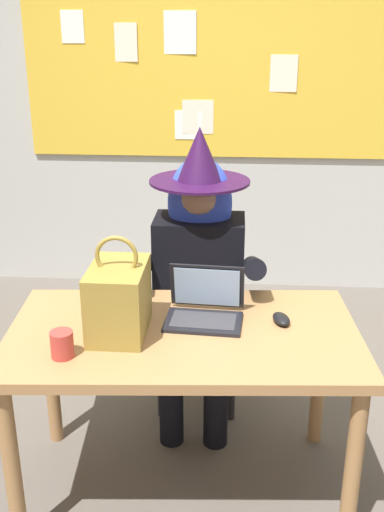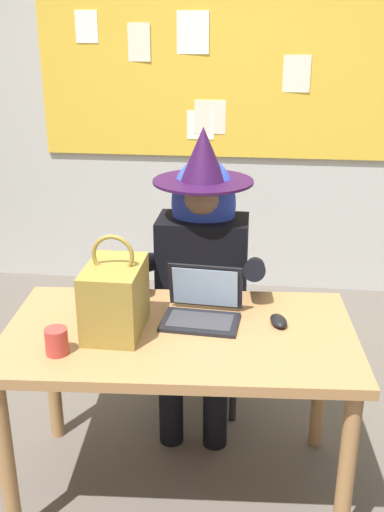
{
  "view_description": "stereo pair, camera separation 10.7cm",
  "coord_description": "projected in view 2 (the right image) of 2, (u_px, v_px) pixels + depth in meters",
  "views": [
    {
      "loc": [
        0.21,
        -2.02,
        1.8
      ],
      "look_at": [
        0.03,
        0.29,
        0.9
      ],
      "focal_mm": 42.38,
      "sensor_mm": 36.0,
      "label": 1
    },
    {
      "loc": [
        0.31,
        -2.01,
        1.8
      ],
      "look_at": [
        0.03,
        0.29,
        0.9
      ],
      "focal_mm": 42.38,
      "sensor_mm": 36.0,
      "label": 2
    }
  ],
  "objects": [
    {
      "name": "computer_mouse",
      "position": [
        278.0,
        321.0,
        2.29
      ],
      "size": [
        0.09,
        0.12,
        0.03
      ],
      "primitive_type": "ellipsoid",
      "rotation": [
        0.0,
        0.0,
        0.27
      ],
      "color": "black",
      "rests_on": "desk_main"
    },
    {
      "name": "chair_at_desk",
      "position": [
        204.0,
        303.0,
        3.01
      ],
      "size": [
        0.42,
        0.42,
        0.89
      ],
      "rotation": [
        0.0,
        0.0,
        -1.57
      ],
      "color": "#2D3347",
      "rests_on": "ground"
    },
    {
      "name": "person_costumed",
      "position": [
        201.0,
        260.0,
        2.8
      ],
      "size": [
        0.59,
        0.69,
        1.38
      ],
      "rotation": [
        0.0,
        0.0,
        -1.57
      ],
      "color": "black",
      "rests_on": "ground"
    },
    {
      "name": "ground_plane",
      "position": [
        176.0,
        480.0,
        2.55
      ],
      "size": [
        24.0,
        24.0,
        0.0
      ],
      "primitive_type": "plane",
      "color": "#5B544C"
    },
    {
      "name": "desk_main",
      "position": [
        179.0,
        352.0,
        2.29
      ],
      "size": [
        1.36,
        0.82,
        0.73
      ],
      "rotation": [
        0.0,
        0.0,
        0.07
      ],
      "color": "#A37547",
      "rests_on": "ground"
    },
    {
      "name": "coffee_mug",
      "position": [
        57.0,
        341.0,
        2.08
      ],
      "size": [
        0.08,
        0.08,
        0.09
      ],
      "primitive_type": "cylinder",
      "color": "#B23833",
      "rests_on": "desk_main"
    },
    {
      "name": "handbag",
      "position": [
        115.0,
        297.0,
        2.21
      ],
      "size": [
        0.2,
        0.3,
        0.38
      ],
      "rotation": [
        0.0,
        0.0,
        -0.18
      ],
      "color": "olive",
      "rests_on": "desk_main"
    },
    {
      "name": "wall_back_bulletin",
      "position": [
        220.0,
        88.0,
        4.0
      ],
      "size": [
        5.85,
        2.33,
        2.77
      ],
      "color": "#B2B2AD",
      "rests_on": "ground"
    },
    {
      "name": "laptop",
      "position": [
        202.0,
        308.0,
        2.33
      ],
      "size": [
        0.31,
        0.25,
        0.2
      ],
      "rotation": [
        0.0,
        0.0,
        -0.07
      ],
      "color": "black",
      "rests_on": "desk_main"
    }
  ]
}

